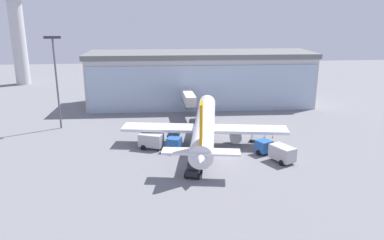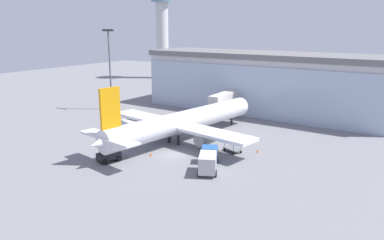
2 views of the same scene
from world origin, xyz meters
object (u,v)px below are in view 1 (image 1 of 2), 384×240
(catering_truck, at_px, (158,141))
(safety_cone_wingtip, at_px, (273,137))
(baggage_cart, at_px, (258,139))
(safety_cone_nose, at_px, (213,159))
(fuel_truck, at_px, (276,151))
(jet_bridge, at_px, (187,97))
(airplane, at_px, (205,125))
(apron_light_mast, at_px, (56,75))
(control_tower, at_px, (17,24))
(pushback_tug, at_px, (193,170))

(catering_truck, distance_m, safety_cone_wingtip, 21.86)
(baggage_cart, relative_size, safety_cone_nose, 5.84)
(fuel_truck, xyz_separation_m, safety_cone_nose, (-10.16, 0.31, -1.19))
(jet_bridge, xyz_separation_m, airplane, (1.37, -19.85, -0.90))
(baggage_cart, xyz_separation_m, safety_cone_nose, (-9.56, -8.17, -0.23))
(apron_light_mast, distance_m, safety_cone_wingtip, 43.71)
(airplane, bearing_deg, safety_cone_nose, -169.14)
(jet_bridge, height_order, control_tower, control_tower)
(fuel_truck, bearing_deg, airplane, 22.72)
(apron_light_mast, xyz_separation_m, safety_cone_wingtip, (41.10, -10.39, -10.66))
(jet_bridge, height_order, fuel_truck, jet_bridge)
(control_tower, height_order, safety_cone_nose, control_tower)
(apron_light_mast, relative_size, baggage_cart, 5.73)
(jet_bridge, relative_size, airplane, 0.40)
(safety_cone_nose, bearing_deg, airplane, 91.38)
(pushback_tug, relative_size, safety_cone_nose, 6.54)
(safety_cone_wingtip, bearing_deg, catering_truck, -169.52)
(airplane, height_order, safety_cone_nose, airplane)
(apron_light_mast, distance_m, baggage_cart, 41.03)
(control_tower, bearing_deg, airplane, -50.79)
(baggage_cart, distance_m, safety_cone_wingtip, 3.92)
(control_tower, xyz_separation_m, apron_light_mast, (23.86, -51.59, -8.22))
(control_tower, xyz_separation_m, baggage_cart, (61.57, -63.94, -18.65))
(jet_bridge, relative_size, control_tower, 0.45)
(pushback_tug, bearing_deg, jet_bridge, 14.43)
(apron_light_mast, relative_size, airplane, 0.51)
(pushback_tug, bearing_deg, catering_truck, 40.99)
(control_tower, height_order, baggage_cart, control_tower)
(jet_bridge, bearing_deg, control_tower, 47.35)
(airplane, xyz_separation_m, safety_cone_nose, (0.21, -8.63, -3.04))
(airplane, xyz_separation_m, pushback_tug, (-3.42, -13.92, -2.34))
(baggage_cart, bearing_deg, catering_truck, 30.76)
(catering_truck, height_order, safety_cone_nose, catering_truck)
(pushback_tug, bearing_deg, airplane, 4.10)
(apron_light_mast, distance_m, safety_cone_nose, 36.42)
(fuel_truck, height_order, safety_cone_wingtip, fuel_truck)
(catering_truck, distance_m, pushback_tug, 12.46)
(pushback_tug, height_order, safety_cone_wingtip, pushback_tug)
(catering_truck, relative_size, safety_cone_nose, 13.81)
(apron_light_mast, bearing_deg, baggage_cart, -18.13)
(control_tower, xyz_separation_m, airplane, (51.80, -63.48, -15.83))
(baggage_cart, height_order, safety_cone_wingtip, baggage_cart)
(airplane, relative_size, catering_truck, 4.79)
(control_tower, relative_size, safety_cone_nose, 58.69)
(control_tower, distance_m, apron_light_mast, 57.43)
(fuel_truck, height_order, pushback_tug, fuel_truck)
(airplane, relative_size, safety_cone_nose, 66.18)
(control_tower, bearing_deg, catering_truck, -56.59)
(catering_truck, bearing_deg, fuel_truck, 2.79)
(jet_bridge, distance_m, apron_light_mast, 28.53)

